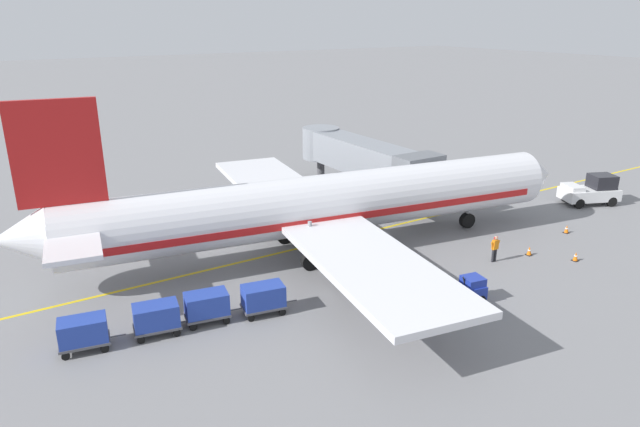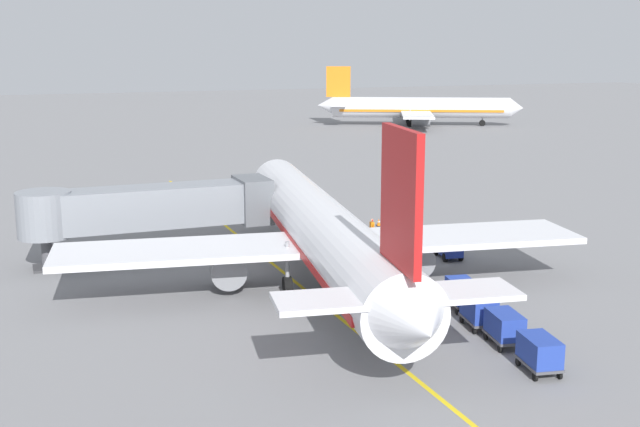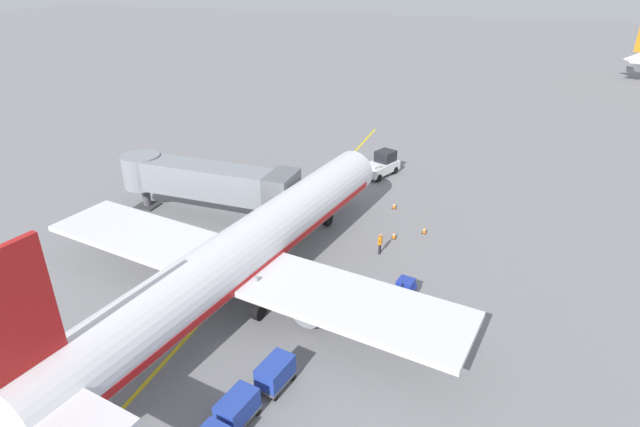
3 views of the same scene
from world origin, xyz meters
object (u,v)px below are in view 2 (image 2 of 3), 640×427
(parked_airliner, at_px, (321,231))
(safety_cone_nose_left, at_px, (363,229))
(ground_crew_wing_walker, at_px, (372,229))
(distant_taxiing_airliner, at_px, (419,108))
(pushback_tractor, at_px, (255,193))
(ground_crew_loader, at_px, (392,255))
(jet_bridge, at_px, (149,207))
(baggage_cart_second_in_train, at_px, (479,309))
(safety_cone_nose_right, at_px, (379,222))
(baggage_tug_lead, at_px, (448,247))
(baggage_cart_front, at_px, (462,292))
(baggage_cart_third_in_train, at_px, (505,326))
(ground_crew_marshaller, at_px, (409,268))
(baggage_cart_tail_end, at_px, (539,351))
(safety_cone_wing_tip, at_px, (321,216))

(parked_airliner, relative_size, safety_cone_nose_left, 63.15)
(ground_crew_wing_walker, xyz_separation_m, distant_taxiing_airliner, (42.98, 72.96, 2.07))
(pushback_tractor, xyz_separation_m, ground_crew_loader, (1.94, -22.74, -0.15))
(jet_bridge, distance_m, baggage_cart_second_in_train, 23.06)
(safety_cone_nose_right, bearing_deg, ground_crew_wing_walker, -120.98)
(baggage_tug_lead, distance_m, safety_cone_nose_right, 10.11)
(baggage_cart_front, bearing_deg, baggage_tug_lead, 63.75)
(baggage_cart_third_in_train, height_order, ground_crew_marshaller, ground_crew_marshaller)
(baggage_cart_third_in_train, bearing_deg, jet_bridge, 120.70)
(baggage_cart_tail_end, xyz_separation_m, ground_crew_loader, (1.23, 16.59, 0.00))
(ground_crew_loader, bearing_deg, ground_crew_wing_walker, 74.75)
(baggage_cart_tail_end, xyz_separation_m, safety_cone_wing_tip, (2.46, 31.83, -0.66))
(parked_airliner, height_order, safety_cone_nose_right, parked_airliner)
(safety_cone_nose_left, bearing_deg, ground_crew_wing_walker, -100.71)
(safety_cone_nose_left, bearing_deg, pushback_tractor, 108.59)
(baggage_cart_second_in_train, relative_size, ground_crew_loader, 1.76)
(baggage_cart_third_in_train, height_order, baggage_cart_tail_end, same)
(baggage_cart_second_in_train, relative_size, safety_cone_nose_right, 5.04)
(jet_bridge, relative_size, ground_crew_loader, 9.50)
(safety_cone_nose_left, height_order, distant_taxiing_airliner, distant_taxiing_airliner)
(pushback_tractor, distance_m, ground_crew_wing_walker, 16.18)
(ground_crew_loader, relative_size, safety_cone_nose_left, 2.86)
(baggage_cart_tail_end, distance_m, ground_crew_loader, 16.64)
(baggage_cart_third_in_train, height_order, safety_cone_wing_tip, baggage_cart_third_in_train)
(baggage_cart_second_in_train, height_order, safety_cone_nose_left, baggage_cart_second_in_train)
(parked_airliner, bearing_deg, ground_crew_wing_walker, 49.27)
(parked_airliner, relative_size, safety_cone_nose_right, 63.15)
(ground_crew_marshaller, bearing_deg, jet_bridge, 140.00)
(baggage_cart_tail_end, bearing_deg, parked_airliner, 104.44)
(baggage_cart_third_in_train, xyz_separation_m, safety_cone_wing_tip, (2.03, 28.61, -0.66))
(ground_crew_marshaller, height_order, safety_cone_nose_left, ground_crew_marshaller)
(baggage_cart_tail_end, xyz_separation_m, ground_crew_wing_walker, (3.15, 23.61, 0.00))
(parked_airliner, relative_size, baggage_tug_lead, 13.95)
(safety_cone_nose_left, bearing_deg, baggage_cart_second_in_train, -98.39)
(ground_crew_loader, distance_m, ground_crew_marshaller, 3.00)
(baggage_tug_lead, height_order, ground_crew_wing_walker, ground_crew_wing_walker)
(safety_cone_wing_tip, relative_size, distant_taxiing_airliner, 0.02)
(parked_airliner, height_order, distant_taxiing_airliner, parked_airliner)
(ground_crew_marshaller, height_order, safety_cone_wing_tip, ground_crew_marshaller)
(pushback_tractor, height_order, ground_crew_marshaller, pushback_tractor)
(safety_cone_nose_left, bearing_deg, safety_cone_nose_right, 38.58)
(baggage_tug_lead, height_order, baggage_cart_third_in_train, baggage_tug_lead)
(ground_crew_wing_walker, distance_m, ground_crew_loader, 7.28)
(safety_cone_wing_tip, bearing_deg, baggage_cart_second_in_train, -94.04)
(baggage_cart_third_in_train, relative_size, ground_crew_loader, 1.76)
(ground_crew_loader, relative_size, safety_cone_wing_tip, 2.86)
(jet_bridge, xyz_separation_m, baggage_cart_third_in_train, (12.72, -21.42, -2.51))
(ground_crew_wing_walker, relative_size, safety_cone_nose_left, 2.86)
(baggage_cart_second_in_train, bearing_deg, baggage_tug_lead, 66.22)
(safety_cone_nose_right, bearing_deg, baggage_cart_front, -102.85)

